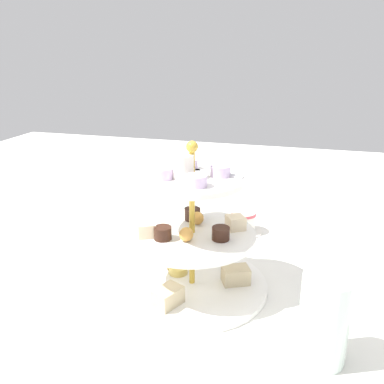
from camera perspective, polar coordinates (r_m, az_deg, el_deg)
The scene contains 6 objects.
ground_plane at distance 0.78m, azimuth -0.00°, elevation -12.98°, with size 2.40×2.40×0.00m, color silver.
tiered_serving_stand at distance 0.73m, azimuth -0.05°, elevation -7.20°, with size 0.27×0.27×0.27m.
water_glass_tall_right at distance 0.62m, azimuth 17.75°, elevation -16.44°, with size 0.07×0.07×0.13m, color silver.
water_glass_short_left at distance 0.99m, azimuth -1.08°, elevation -3.24°, with size 0.06×0.06×0.07m, color silver.
teacup_with_saucer at distance 0.99m, azimuth 7.13°, elevation -4.16°, with size 0.09×0.09×0.05m.
butter_knife_right at distance 0.90m, azimuth 19.21°, elevation -9.07°, with size 0.17×0.01×0.00m, color silver.
Camera 1 is at (-0.18, 0.63, 0.42)m, focal length 38.62 mm.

